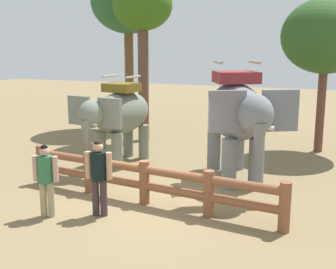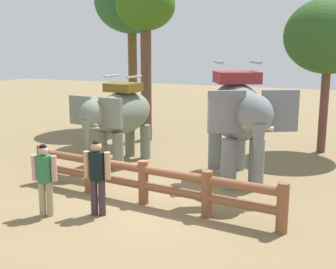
# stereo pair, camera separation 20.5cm
# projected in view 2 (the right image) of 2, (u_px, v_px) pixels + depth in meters

# --- Properties ---
(ground_plane) EXTENTS (60.00, 60.00, 0.00)m
(ground_plane) POSITION_uv_depth(u_px,v_px,m) (144.00, 203.00, 10.38)
(ground_plane) COLOR olive
(log_fence) EXTENTS (6.81, 0.99, 1.05)m
(log_fence) POSITION_uv_depth(u_px,v_px,m) (143.00, 179.00, 10.22)
(log_fence) COLOR brown
(log_fence) RESTS_ON ground
(elephant_near_left) EXTENTS (1.85, 3.28, 2.79)m
(elephant_near_left) POSITION_uv_depth(u_px,v_px,m) (120.00, 115.00, 13.47)
(elephant_near_left) COLOR slate
(elephant_near_left) RESTS_ON ground
(elephant_center) EXTENTS (3.09, 3.84, 3.29)m
(elephant_center) POSITION_uv_depth(u_px,v_px,m) (238.00, 115.00, 11.69)
(elephant_center) COLOR slate
(elephant_center) RESTS_ON ground
(tourist_woman_in_black) EXTENTS (0.59, 0.39, 1.71)m
(tourist_woman_in_black) POSITION_uv_depth(u_px,v_px,m) (97.00, 172.00, 9.44)
(tourist_woman_in_black) COLOR #3A2C31
(tourist_woman_in_black) RESTS_ON ground
(tourist_man_in_blue) EXTENTS (0.56, 0.38, 1.62)m
(tourist_man_in_blue) POSITION_uv_depth(u_px,v_px,m) (45.00, 175.00, 9.42)
(tourist_man_in_blue) COLOR tan
(tourist_man_in_blue) RESTS_ON ground
(tree_far_left) EXTENTS (2.99, 2.99, 5.28)m
(tree_far_left) POSITION_uv_depth(u_px,v_px,m) (329.00, 37.00, 14.48)
(tree_far_left) COLOR brown
(tree_far_left) RESTS_ON ground
(tree_back_center) EXTENTS (2.24, 2.24, 6.14)m
(tree_back_center) POSITION_uv_depth(u_px,v_px,m) (145.00, 11.00, 16.24)
(tree_back_center) COLOR brown
(tree_back_center) RESTS_ON ground
(tree_far_right) EXTENTS (3.22, 3.22, 6.93)m
(tree_far_right) POSITION_uv_depth(u_px,v_px,m) (132.00, 3.00, 18.76)
(tree_far_right) COLOR brown
(tree_far_right) RESTS_ON ground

